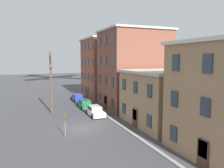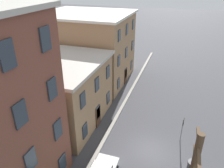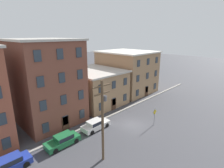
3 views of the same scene
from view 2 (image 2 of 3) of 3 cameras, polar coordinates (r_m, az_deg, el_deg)
The scene contains 5 objects.
ground_plane at distance 21.10m, azimuth 9.98°, elevation -16.87°, with size 200.00×200.00×0.00m, color #424247.
kerb_strip at distance 21.83m, azimuth -2.07°, elevation -14.35°, with size 56.00×0.36×0.16m, color #9E998E.
apartment_far at distance 24.51m, azimuth -16.43°, elevation -1.18°, with size 10.04×11.95×6.81m.
apartment_annex at distance 32.74m, azimuth -6.49°, elevation 9.56°, with size 11.09×12.34×9.81m.
caution_sign at distance 21.79m, azimuth 18.01°, elevation -10.28°, with size 0.94×0.08×2.67m.
Camera 2 is at (-15.40, -1.51, 14.34)m, focal length 35.00 mm.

